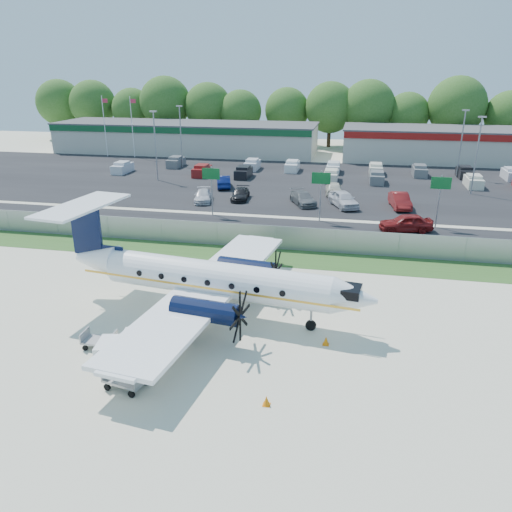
% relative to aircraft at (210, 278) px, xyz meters
% --- Properties ---
extents(ground, '(170.00, 170.00, 0.00)m').
position_rel_aircraft_xyz_m(ground, '(1.89, -1.50, -2.39)').
color(ground, beige).
rests_on(ground, ground).
extents(grass_verge, '(170.00, 4.00, 0.02)m').
position_rel_aircraft_xyz_m(grass_verge, '(1.89, 10.50, -2.38)').
color(grass_verge, '#2D561E').
rests_on(grass_verge, ground).
extents(access_road, '(170.00, 8.00, 0.02)m').
position_rel_aircraft_xyz_m(access_road, '(1.89, 17.50, -2.38)').
color(access_road, black).
rests_on(access_road, ground).
extents(parking_lot, '(170.00, 32.00, 0.02)m').
position_rel_aircraft_xyz_m(parking_lot, '(1.89, 38.50, -2.38)').
color(parking_lot, black).
rests_on(parking_lot, ground).
extents(perimeter_fence, '(120.00, 0.06, 1.99)m').
position_rel_aircraft_xyz_m(perimeter_fence, '(1.89, 12.50, -1.39)').
color(perimeter_fence, gray).
rests_on(perimeter_fence, ground).
extents(building_west, '(46.40, 12.40, 5.24)m').
position_rel_aircraft_xyz_m(building_west, '(-22.11, 60.48, 0.24)').
color(building_west, beige).
rests_on(building_west, ground).
extents(building_east, '(44.40, 12.40, 5.24)m').
position_rel_aircraft_xyz_m(building_east, '(27.89, 60.48, 0.24)').
color(building_east, beige).
rests_on(building_east, ground).
extents(sign_left, '(1.80, 0.26, 5.00)m').
position_rel_aircraft_xyz_m(sign_left, '(-6.11, 21.40, 1.22)').
color(sign_left, gray).
rests_on(sign_left, ground).
extents(sign_mid, '(1.80, 0.26, 5.00)m').
position_rel_aircraft_xyz_m(sign_mid, '(4.89, 21.40, 1.22)').
color(sign_mid, gray).
rests_on(sign_mid, ground).
extents(sign_right, '(1.80, 0.26, 5.00)m').
position_rel_aircraft_xyz_m(sign_right, '(15.89, 21.40, 1.22)').
color(sign_right, gray).
rests_on(sign_right, ground).
extents(flagpole_west, '(1.06, 0.12, 10.00)m').
position_rel_aircraft_xyz_m(flagpole_west, '(-34.04, 53.50, 3.25)').
color(flagpole_west, white).
rests_on(flagpole_west, ground).
extents(flagpole_east, '(1.06, 0.12, 10.00)m').
position_rel_aircraft_xyz_m(flagpole_east, '(-29.04, 53.50, 3.25)').
color(flagpole_east, white).
rests_on(flagpole_east, ground).
extents(light_pole_nw, '(0.90, 0.35, 9.09)m').
position_rel_aircraft_xyz_m(light_pole_nw, '(-18.11, 36.50, 2.84)').
color(light_pole_nw, gray).
rests_on(light_pole_nw, ground).
extents(light_pole_ne, '(0.90, 0.35, 9.09)m').
position_rel_aircraft_xyz_m(light_pole_ne, '(21.89, 36.50, 2.84)').
color(light_pole_ne, gray).
rests_on(light_pole_ne, ground).
extents(light_pole_sw, '(0.90, 0.35, 9.09)m').
position_rel_aircraft_xyz_m(light_pole_sw, '(-18.11, 46.50, 2.84)').
color(light_pole_sw, gray).
rests_on(light_pole_sw, ground).
extents(light_pole_se, '(0.90, 0.35, 9.09)m').
position_rel_aircraft_xyz_m(light_pole_se, '(21.89, 46.50, 2.84)').
color(light_pole_se, gray).
rests_on(light_pole_se, ground).
extents(tree_line, '(112.00, 6.00, 14.00)m').
position_rel_aircraft_xyz_m(tree_line, '(1.89, 72.50, -2.39)').
color(tree_line, '#2B5619').
rests_on(tree_line, ground).
extents(aircraft, '(20.22, 19.88, 6.20)m').
position_rel_aircraft_xyz_m(aircraft, '(0.00, 0.00, 0.00)').
color(aircraft, white).
rests_on(aircraft, ground).
extents(pushback_tug, '(2.98, 2.37, 1.48)m').
position_rel_aircraft_xyz_m(pushback_tug, '(-2.86, -5.74, -1.68)').
color(pushback_tug, white).
rests_on(pushback_tug, ground).
extents(baggage_cart_near, '(2.16, 1.55, 1.03)m').
position_rel_aircraft_xyz_m(baggage_cart_near, '(-1.84, -8.08, -1.92)').
color(baggage_cart_near, gray).
rests_on(baggage_cart_near, ground).
extents(baggage_cart_far, '(1.75, 1.09, 0.91)m').
position_rel_aircraft_xyz_m(baggage_cart_far, '(-4.85, -4.94, -1.97)').
color(baggage_cart_far, gray).
rests_on(baggage_cart_far, ground).
extents(cone_nose, '(0.35, 0.35, 0.50)m').
position_rel_aircraft_xyz_m(cone_nose, '(7.14, -2.28, -2.16)').
color(cone_nose, orange).
rests_on(cone_nose, ground).
extents(cone_port_wing, '(0.34, 0.34, 0.48)m').
position_rel_aircraft_xyz_m(cone_port_wing, '(4.89, -8.07, -2.16)').
color(cone_port_wing, orange).
rests_on(cone_port_wing, ground).
extents(cone_starboard_wing, '(0.43, 0.43, 0.61)m').
position_rel_aircraft_xyz_m(cone_starboard_wing, '(5.39, 4.65, -2.10)').
color(cone_starboard_wing, orange).
rests_on(cone_starboard_wing, ground).
extents(road_car_west, '(4.31, 2.85, 1.34)m').
position_rel_aircraft_xyz_m(road_car_west, '(-19.54, 16.08, -2.39)').
color(road_car_west, silver).
rests_on(road_car_west, ground).
extents(road_car_mid, '(5.15, 2.96, 1.65)m').
position_rel_aircraft_xyz_m(road_car_mid, '(12.96, 19.61, -2.39)').
color(road_car_mid, maroon).
rests_on(road_car_mid, ground).
extents(parked_car_a, '(2.84, 4.81, 1.31)m').
position_rel_aircraft_xyz_m(parked_car_a, '(-8.70, 26.60, -2.39)').
color(parked_car_a, silver).
rests_on(parked_car_a, ground).
extents(parked_car_b, '(2.11, 4.53, 1.28)m').
position_rel_aircraft_xyz_m(parked_car_b, '(-4.74, 28.33, -2.39)').
color(parked_car_b, black).
rests_on(parked_car_b, ground).
extents(parked_car_c, '(3.84, 5.25, 1.41)m').
position_rel_aircraft_xyz_m(parked_car_c, '(2.57, 27.57, -2.39)').
color(parked_car_c, '#595B5E').
rests_on(parked_car_c, ground).
extents(parked_car_d, '(3.91, 5.44, 1.72)m').
position_rel_aircraft_xyz_m(parked_car_d, '(7.00, 27.41, -2.39)').
color(parked_car_d, silver).
rests_on(parked_car_d, ground).
extents(parked_car_e, '(2.38, 5.10, 1.62)m').
position_rel_aircraft_xyz_m(parked_car_e, '(13.01, 28.15, -2.39)').
color(parked_car_e, maroon).
rests_on(parked_car_e, ground).
extents(parked_car_f, '(2.89, 4.92, 1.53)m').
position_rel_aircraft_xyz_m(parked_car_f, '(-8.28, 34.07, -2.39)').
color(parked_car_f, navy).
rests_on(parked_car_f, ground).
extents(parked_car_g, '(2.25, 4.78, 1.58)m').
position_rel_aircraft_xyz_m(parked_car_g, '(5.67, 32.89, -2.39)').
color(parked_car_g, beige).
rests_on(parked_car_g, ground).
extents(far_parking_rows, '(56.00, 10.00, 1.60)m').
position_rel_aircraft_xyz_m(far_parking_rows, '(1.89, 43.50, -2.39)').
color(far_parking_rows, gray).
rests_on(far_parking_rows, ground).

